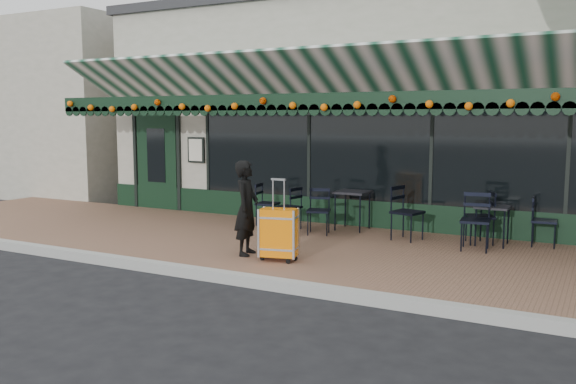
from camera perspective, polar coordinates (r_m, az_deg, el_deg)
The scene contains 16 objects.
ground at distance 8.21m, azimuth -3.98°, elevation -8.55°, with size 80.00×80.00×0.00m, color black.
sidewalk at distance 9.89m, azimuth 2.18°, elevation -5.40°, with size 18.00×4.00×0.15m, color brown.
curb at distance 8.12m, azimuth -4.28°, elevation -8.17°, with size 18.00×0.16×0.15m, color #9E9E99.
restaurant_building at distance 15.13m, azimuth 11.96°, elevation 7.14°, with size 12.00×9.60×4.50m.
neighbor_building_left at distance 22.62m, azimuth -21.68°, elevation 7.03°, with size 12.00×8.00×4.80m, color #BBB4A4.
woman at distance 9.08m, azimuth -3.89°, elevation -1.50°, with size 0.52×0.34×1.41m, color black.
suitcase at distance 8.73m, azimuth -0.89°, elevation -3.92°, with size 0.57×0.40×1.17m.
cafe_table_a at distance 10.31m, azimuth 18.61°, elevation -1.59°, with size 0.52×0.52×0.64m.
cafe_table_b at distance 11.17m, azimuth 6.06°, elevation -0.28°, with size 0.58×0.58×0.71m.
chair_a_left at distance 10.39m, azimuth 17.52°, elevation -2.26°, with size 0.43×0.43×0.87m, color black, non-canonical shape.
chair_a_right at distance 10.52m, azimuth 22.86°, elevation -2.56°, with size 0.40×0.40×0.80m, color black, non-canonical shape.
chair_a_front at distance 9.84m, azimuth 17.13°, elevation -2.65°, with size 0.45×0.45×0.90m, color black, non-canonical shape.
chair_b_left at distance 11.16m, azimuth 0.04°, elevation -1.49°, with size 0.40×0.40×0.80m, color black, non-canonical shape.
chair_b_right at distance 10.38m, azimuth 11.11°, elevation -1.93°, with size 0.46×0.46×0.92m, color black, non-canonical shape.
chair_b_front at distance 10.72m, azimuth 2.88°, elevation -1.81°, with size 0.41×0.41×0.81m, color black, non-canonical shape.
chair_solo at distance 11.61m, azimuth -1.92°, elevation -1.14°, with size 0.40×0.40×0.81m, color black, non-canonical shape.
Camera 1 is at (4.19, -6.70, 2.20)m, focal length 38.00 mm.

